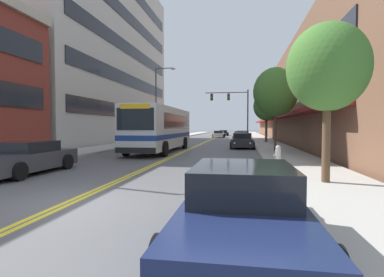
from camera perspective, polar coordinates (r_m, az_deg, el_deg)
name	(u,v)px	position (r m, az deg, el deg)	size (l,w,h in m)	color
ground_plane	(211,139)	(44.01, 3.70, -0.18)	(240.00, 240.00, 0.00)	#565659
sidewalk_left	(165,139)	(45.25, -5.25, -0.01)	(3.15, 106.00, 0.17)	#B2ADA5
sidewalk_right	(261,139)	(43.89, 12.93, -0.13)	(3.15, 106.00, 0.17)	#B2ADA5
centre_line	(211,139)	(44.01, 3.70, -0.18)	(0.34, 106.00, 0.01)	yellow
office_tower_left	(86,53)	(41.08, -19.50, 15.09)	(12.08, 30.87, 22.19)	#BCB7AD
storefront_row_right	(304,105)	(44.71, 20.48, 6.08)	(9.10, 68.00, 9.94)	brown
city_bus	(161,127)	(23.16, -5.89, 2.15)	(2.86, 11.36, 3.30)	silver
car_dark_grey_parked_left_near	(26,158)	(13.96, -29.06, -3.32)	(2.07, 4.89, 1.31)	#38383D
car_beige_parked_left_mid	(161,139)	(33.15, -5.83, -0.01)	(2.12, 4.47, 1.25)	#BCAD89
car_slate_blue_parked_left_far	(175,136)	(39.79, -3.31, 0.41)	(2.04, 4.73, 1.30)	#475675
car_navy_parked_right_foreground	(243,210)	(4.90, 9.69, -13.34)	(2.07, 4.60, 1.30)	#19234C
car_red_parked_right_mid	(242,135)	(49.41, 9.44, 0.74)	(2.10, 4.63, 1.23)	maroon
car_white_parked_right_far	(241,137)	(36.47, 9.40, 0.26)	(2.19, 4.82, 1.33)	white
car_charcoal_parked_right_end	(242,141)	(26.89, 9.55, -0.48)	(2.08, 4.30, 1.34)	#232328
car_silver_moving_lead	(219,134)	(51.41, 5.10, 0.79)	(2.04, 4.17, 1.18)	#B7B7BC
car_black_moving_second	(224,133)	(62.29, 6.02, 1.05)	(2.03, 4.65, 1.15)	black
traffic_signal_mast	(234,105)	(41.94, 7.92, 6.42)	(5.94, 0.38, 6.95)	#47474C
street_lamp_left_near	(1,52)	(14.13, -32.64, 13.65)	(2.61, 0.28, 8.00)	#47474C
street_lamp_left_far	(159,98)	(34.53, -6.38, 7.59)	(2.39, 0.28, 8.64)	#47474C
street_tree_right_near	(328,68)	(10.45, 24.42, 12.17)	(2.49, 2.49, 4.97)	brown
street_tree_right_mid	(276,92)	(22.10, 15.65, 8.53)	(3.13, 3.13, 5.90)	brown
street_tree_right_far	(266,106)	(35.09, 14.00, 5.97)	(2.93, 2.93, 5.66)	brown
fire_hydrant	(278,155)	(14.18, 16.06, -3.06)	(0.33, 0.25, 0.90)	#B7B7BC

